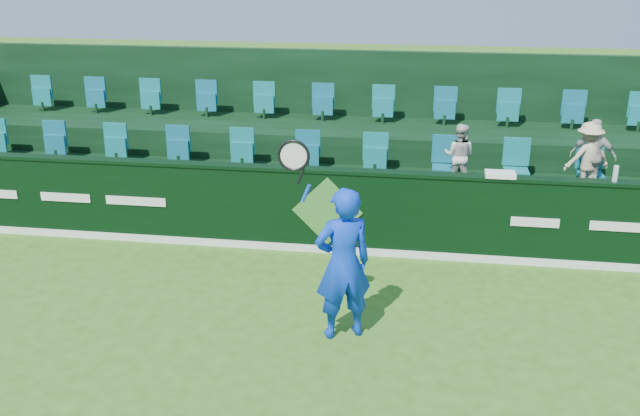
% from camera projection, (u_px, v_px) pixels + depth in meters
% --- Properties ---
extents(ground, '(60.00, 60.00, 0.00)m').
position_uv_depth(ground, '(275.00, 398.00, 7.58)').
color(ground, '#336518').
rests_on(ground, ground).
extents(sponsor_hoarding, '(16.00, 0.25, 1.35)m').
position_uv_depth(sponsor_hoarding, '(328.00, 210.00, 11.06)').
color(sponsor_hoarding, black).
rests_on(sponsor_hoarding, ground).
extents(stand_tier_front, '(16.00, 2.00, 0.80)m').
position_uv_depth(stand_tier_front, '(337.00, 203.00, 12.18)').
color(stand_tier_front, black).
rests_on(stand_tier_front, ground).
extents(stand_tier_back, '(16.00, 1.80, 1.30)m').
position_uv_depth(stand_tier_back, '(350.00, 159.00, 13.86)').
color(stand_tier_back, black).
rests_on(stand_tier_back, ground).
extents(stand_rear, '(16.00, 4.10, 2.60)m').
position_uv_depth(stand_rear, '(353.00, 125.00, 14.08)').
color(stand_rear, black).
rests_on(stand_rear, ground).
extents(seat_row_front, '(13.50, 0.50, 0.60)m').
position_uv_depth(seat_row_front, '(341.00, 158.00, 12.31)').
color(seat_row_front, '#147677').
rests_on(seat_row_front, stand_tier_front).
extents(seat_row_back, '(13.50, 0.50, 0.60)m').
position_uv_depth(seat_row_back, '(352.00, 108.00, 13.81)').
color(seat_row_back, '#147677').
rests_on(seat_row_back, stand_tier_back).
extents(tennis_player, '(1.22, 0.70, 2.55)m').
position_uv_depth(tennis_player, '(343.00, 263.00, 8.50)').
color(tennis_player, '#0C39D8').
rests_on(tennis_player, ground).
extents(spectator_left, '(0.60, 0.51, 1.06)m').
position_uv_depth(spectator_left, '(459.00, 156.00, 11.60)').
color(spectator_left, beige).
rests_on(spectator_left, stand_tier_front).
extents(spectator_middle, '(0.76, 0.51, 1.21)m').
position_uv_depth(spectator_middle, '(593.00, 157.00, 11.27)').
color(spectator_middle, beige).
rests_on(spectator_middle, stand_tier_front).
extents(spectator_right, '(0.85, 0.65, 1.16)m').
position_uv_depth(spectator_right, '(588.00, 158.00, 11.29)').
color(spectator_right, beige).
rests_on(spectator_right, stand_tier_front).
extents(towel, '(0.43, 0.28, 0.07)m').
position_uv_depth(towel, '(500.00, 174.00, 10.46)').
color(towel, white).
rests_on(towel, sponsor_hoarding).
extents(drinks_bottle, '(0.07, 0.07, 0.24)m').
position_uv_depth(drinks_bottle, '(616.00, 174.00, 10.20)').
color(drinks_bottle, silver).
rests_on(drinks_bottle, sponsor_hoarding).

